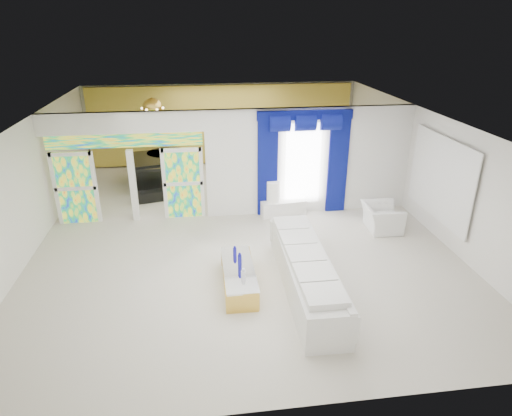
{
  "coord_description": "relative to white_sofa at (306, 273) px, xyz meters",
  "views": [
    {
      "loc": [
        -0.97,
        -10.62,
        5.19
      ],
      "look_at": [
        0.3,
        -1.2,
        1.1
      ],
      "focal_mm": 31.06,
      "sensor_mm": 36.0,
      "label": 1
    }
  ],
  "objects": [
    {
      "name": "floor",
      "position": [
        -1.08,
        3.03,
        -0.38
      ],
      "size": [
        12.0,
        12.0,
        0.0
      ],
      "primitive_type": "plane",
      "color": "#B7AF9E",
      "rests_on": "ground"
    },
    {
      "name": "dividing_wall",
      "position": [
        1.07,
        4.03,
        1.12
      ],
      "size": [
        5.7,
        0.18,
        3.0
      ],
      "primitive_type": "cube",
      "color": "white",
      "rests_on": "ground"
    },
    {
      "name": "dividing_header",
      "position": [
        -3.93,
        4.03,
        2.35
      ],
      "size": [
        4.3,
        0.18,
        0.55
      ],
      "primitive_type": "cube",
      "color": "white",
      "rests_on": "dividing_wall"
    },
    {
      "name": "stained_panel_left",
      "position": [
        -5.36,
        4.03,
        0.62
      ],
      "size": [
        0.95,
        0.04,
        2.0
      ],
      "primitive_type": "cube",
      "color": "#994C3F",
      "rests_on": "ground"
    },
    {
      "name": "stained_panel_right",
      "position": [
        -2.51,
        4.03,
        0.62
      ],
      "size": [
        0.95,
        0.04,
        2.0
      ],
      "primitive_type": "cube",
      "color": "#994C3F",
      "rests_on": "ground"
    },
    {
      "name": "stained_transom",
      "position": [
        -3.93,
        4.03,
        1.87
      ],
      "size": [
        4.0,
        0.05,
        0.35
      ],
      "primitive_type": "cube",
      "color": "#994C3F",
      "rests_on": "dividing_header"
    },
    {
      "name": "window_pane",
      "position": [
        0.82,
        3.93,
        1.07
      ],
      "size": [
        1.0,
        0.02,
        2.3
      ],
      "primitive_type": "cube",
      "color": "white",
      "rests_on": "dividing_wall"
    },
    {
      "name": "blue_drape_left",
      "position": [
        -0.18,
        3.9,
        1.02
      ],
      "size": [
        0.55,
        0.1,
        2.8
      ],
      "primitive_type": "cube",
      "color": "#07034A",
      "rests_on": "ground"
    },
    {
      "name": "blue_drape_right",
      "position": [
        1.82,
        3.9,
        1.02
      ],
      "size": [
        0.55,
        0.1,
        2.8
      ],
      "primitive_type": "cube",
      "color": "#07034A",
      "rests_on": "ground"
    },
    {
      "name": "blue_pelmet",
      "position": [
        0.82,
        3.9,
        2.44
      ],
      "size": [
        2.6,
        0.12,
        0.25
      ],
      "primitive_type": "cube",
      "color": "#07034A",
      "rests_on": "dividing_wall"
    },
    {
      "name": "wall_mirror",
      "position": [
        3.86,
        2.03,
        1.17
      ],
      "size": [
        0.04,
        2.7,
        1.9
      ],
      "primitive_type": "cube",
      "color": "white",
      "rests_on": "ground"
    },
    {
      "name": "gold_curtains",
      "position": [
        -1.08,
        8.93,
        1.12
      ],
      "size": [
        9.7,
        0.12,
        2.9
      ],
      "primitive_type": "cube",
      "color": "gold",
      "rests_on": "ground"
    },
    {
      "name": "white_sofa",
      "position": [
        0.0,
        0.0,
        0.0
      ],
      "size": [
        0.93,
        3.97,
        0.75
      ],
      "primitive_type": "cube",
      "rotation": [
        0.0,
        0.0,
        -0.02
      ],
      "color": "silver",
      "rests_on": "ground"
    },
    {
      "name": "coffee_table",
      "position": [
        -1.35,
        0.3,
        -0.17
      ],
      "size": [
        0.67,
        1.91,
        0.42
      ],
      "primitive_type": "cube",
      "rotation": [
        0.0,
        0.0,
        -0.02
      ],
      "color": "gold",
      "rests_on": "ground"
    },
    {
      "name": "console_table",
      "position": [
        0.27,
        3.79,
        -0.16
      ],
      "size": [
        1.32,
        0.55,
        0.43
      ],
      "primitive_type": "cube",
      "rotation": [
        0.0,
        0.0,
        0.12
      ],
      "color": "white",
      "rests_on": "ground"
    },
    {
      "name": "table_lamp",
      "position": [
        -0.03,
        3.79,
        0.34
      ],
      "size": [
        0.36,
        0.36,
        0.58
      ],
      "primitive_type": "cylinder",
      "color": "white",
      "rests_on": "console_table"
    },
    {
      "name": "armchair",
      "position": [
        2.67,
        2.51,
        -0.04
      ],
      "size": [
        0.97,
        1.09,
        0.68
      ],
      "primitive_type": "imported",
      "rotation": [
        0.0,
        0.0,
        1.52
      ],
      "color": "silver",
      "rests_on": "ground"
    },
    {
      "name": "grand_piano",
      "position": [
        -3.57,
        6.96,
        0.09
      ],
      "size": [
        1.79,
        2.11,
        0.93
      ],
      "primitive_type": "cube",
      "rotation": [
        0.0,
        0.0,
        0.24
      ],
      "color": "black",
      "rests_on": "ground"
    },
    {
      "name": "piano_bench",
      "position": [
        -3.57,
        5.36,
        -0.22
      ],
      "size": [
        1.02,
        0.59,
        0.32
      ],
      "primitive_type": "cube",
      "rotation": [
        0.0,
        0.0,
        0.24
      ],
      "color": "black",
      "rests_on": "ground"
    },
    {
      "name": "tv_console",
      "position": [
        -5.79,
        6.04,
        0.05
      ],
      "size": [
        0.61,
        0.55,
        0.85
      ],
      "primitive_type": "cube",
      "rotation": [
        0.0,
        0.0,
        -0.03
      ],
      "color": "tan",
      "rests_on": "ground"
    },
    {
      "name": "chandelier",
      "position": [
        -3.38,
        6.43,
        2.27
      ],
      "size": [
        0.6,
        0.6,
        0.6
      ],
      "primitive_type": "sphere",
      "color": "gold",
      "rests_on": "ceiling"
    },
    {
      "name": "decanters",
      "position": [
        -1.31,
        0.42,
        0.14
      ],
      "size": [
        0.19,
        1.0,
        0.28
      ],
      "color": "#1A1596",
      "rests_on": "coffee_table"
    }
  ]
}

